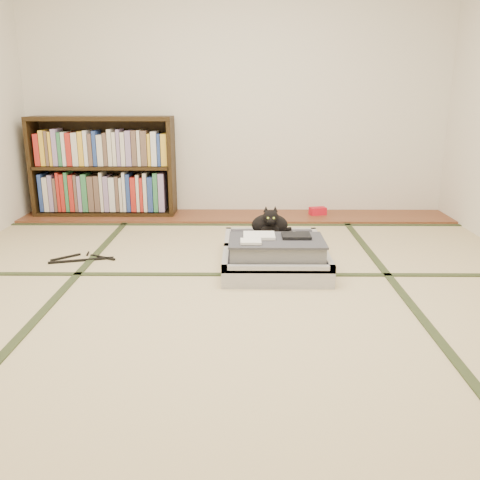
{
  "coord_description": "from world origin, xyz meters",
  "views": [
    {
      "loc": [
        0.07,
        -2.68,
        1.12
      ],
      "look_at": [
        0.05,
        0.35,
        0.25
      ],
      "focal_mm": 38.0,
      "sensor_mm": 36.0,
      "label": 1
    }
  ],
  "objects": [
    {
      "name": "red_item",
      "position": [
        0.78,
        2.03,
        0.06
      ],
      "size": [
        0.17,
        0.13,
        0.07
      ],
      "primitive_type": "cube",
      "rotation": [
        0.0,
        0.0,
        0.26
      ],
      "color": "red",
      "rests_on": "wood_strip"
    },
    {
      "name": "suitcase",
      "position": [
        0.28,
        0.56,
        0.09
      ],
      "size": [
        0.68,
        0.91,
        0.27
      ],
      "color": "#B3B2B7",
      "rests_on": "floor"
    },
    {
      "name": "floor",
      "position": [
        0.0,
        0.0,
        0.0
      ],
      "size": [
        4.5,
        4.5,
        0.0
      ],
      "primitive_type": "plane",
      "color": "#CBB487",
      "rests_on": "ground"
    },
    {
      "name": "cat",
      "position": [
        0.26,
        0.86,
        0.22
      ],
      "size": [
        0.3,
        0.3,
        0.24
      ],
      "color": "black",
      "rests_on": "suitcase"
    },
    {
      "name": "hanger",
      "position": [
        -1.06,
        0.71,
        0.01
      ],
      "size": [
        0.45,
        0.26,
        0.01
      ],
      "color": "black",
      "rests_on": "floor"
    },
    {
      "name": "room_shell",
      "position": [
        0.0,
        0.0,
        1.46
      ],
      "size": [
        4.5,
        4.5,
        4.5
      ],
      "color": "white",
      "rests_on": "ground"
    },
    {
      "name": "tatami_borders",
      "position": [
        0.0,
        0.49,
        0.0
      ],
      "size": [
        4.0,
        4.5,
        0.01
      ],
      "color": "#2D381E",
      "rests_on": "ground"
    },
    {
      "name": "bookcase",
      "position": [
        -1.24,
        2.07,
        0.45
      ],
      "size": [
        1.32,
        0.3,
        0.92
      ],
      "color": "black",
      "rests_on": "wood_strip"
    },
    {
      "name": "wood_strip",
      "position": [
        0.0,
        2.0,
        0.01
      ],
      "size": [
        4.0,
        0.5,
        0.02
      ],
      "primitive_type": "cube",
      "color": "brown",
      "rests_on": "ground"
    },
    {
      "name": "cable_coil",
      "position": [
        0.44,
        0.9,
        0.14
      ],
      "size": [
        0.09,
        0.09,
        0.02
      ],
      "color": "white",
      "rests_on": "suitcase"
    }
  ]
}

